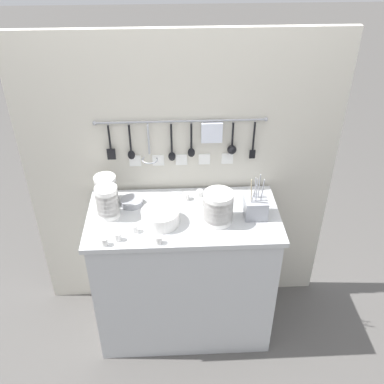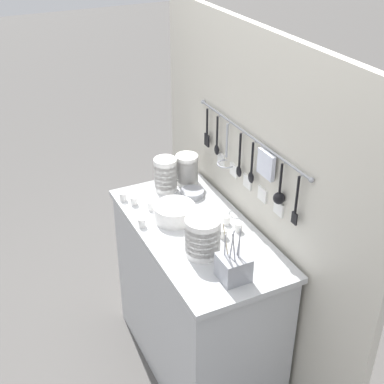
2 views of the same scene
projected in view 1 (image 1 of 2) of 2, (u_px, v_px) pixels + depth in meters
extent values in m
plane|color=#514F4C|center=(185.00, 322.00, 3.16)|extent=(20.00, 20.00, 0.00)
cube|color=#B7BABC|center=(183.00, 217.00, 2.63)|extent=(1.13, 0.56, 0.03)
cube|color=#B7BABC|center=(184.00, 275.00, 2.90)|extent=(1.08, 0.54, 0.92)
cube|color=beige|center=(182.00, 183.00, 2.87)|extent=(1.93, 0.04, 1.93)
cylinder|color=#93969E|center=(181.00, 121.00, 2.58)|extent=(0.99, 0.01, 0.01)
sphere|color=#93969E|center=(94.00, 123.00, 2.56)|extent=(0.02, 0.02, 0.02)
sphere|color=#93969E|center=(266.00, 119.00, 2.60)|extent=(0.02, 0.02, 0.02)
cylinder|color=black|center=(109.00, 138.00, 2.61)|extent=(0.01, 0.01, 0.16)
cube|color=black|center=(111.00, 154.00, 2.67)|extent=(0.05, 0.01, 0.07)
cylinder|color=#93969E|center=(108.00, 124.00, 2.57)|extent=(0.01, 0.01, 0.02)
cylinder|color=black|center=(130.00, 139.00, 2.62)|extent=(0.01, 0.01, 0.17)
ellipsoid|color=black|center=(131.00, 155.00, 2.68)|extent=(0.04, 0.02, 0.06)
cylinder|color=#93969E|center=(129.00, 123.00, 2.57)|extent=(0.01, 0.01, 0.02)
cylinder|color=#93969E|center=(149.00, 140.00, 2.63)|extent=(0.01, 0.01, 0.19)
torus|color=#93969E|center=(150.00, 160.00, 2.70)|extent=(0.10, 0.10, 0.01)
cylinder|color=#93969E|center=(148.00, 123.00, 2.58)|extent=(0.01, 0.01, 0.02)
cylinder|color=black|center=(171.00, 139.00, 2.63)|extent=(0.01, 0.01, 0.19)
ellipsoid|color=black|center=(172.00, 156.00, 2.70)|extent=(0.04, 0.02, 0.06)
cylinder|color=#93969E|center=(171.00, 122.00, 2.58)|extent=(0.01, 0.01, 0.02)
cylinder|color=black|center=(191.00, 137.00, 2.63)|extent=(0.01, 0.01, 0.16)
ellipsoid|color=black|center=(191.00, 153.00, 2.69)|extent=(0.04, 0.02, 0.06)
cylinder|color=#93969E|center=(191.00, 122.00, 2.59)|extent=(0.01, 0.01, 0.02)
cube|color=silver|center=(212.00, 133.00, 2.62)|extent=(0.12, 0.02, 0.13)
cylinder|color=#93969E|center=(212.00, 122.00, 2.59)|extent=(0.01, 0.01, 0.02)
cylinder|color=black|center=(233.00, 135.00, 2.64)|extent=(0.01, 0.01, 0.16)
sphere|color=black|center=(232.00, 150.00, 2.69)|extent=(0.06, 0.06, 0.06)
cylinder|color=#93969E|center=(233.00, 121.00, 2.60)|extent=(0.01, 0.01, 0.02)
cylinder|color=black|center=(254.00, 137.00, 2.65)|extent=(0.01, 0.01, 0.19)
cube|color=black|center=(252.00, 154.00, 2.72)|extent=(0.04, 0.01, 0.06)
cylinder|color=#93969E|center=(255.00, 121.00, 2.60)|extent=(0.01, 0.01, 0.02)
cube|color=white|center=(135.00, 161.00, 2.73)|extent=(0.07, 0.01, 0.07)
cube|color=white|center=(158.00, 160.00, 2.73)|extent=(0.07, 0.01, 0.07)
cube|color=white|center=(181.00, 160.00, 2.74)|extent=(0.07, 0.01, 0.07)
cube|color=white|center=(204.00, 159.00, 2.74)|extent=(0.07, 0.01, 0.07)
cube|color=white|center=(227.00, 158.00, 2.75)|extent=(0.07, 0.01, 0.07)
cylinder|color=white|center=(107.00, 198.00, 2.72)|extent=(0.13, 0.13, 0.04)
cylinder|color=white|center=(107.00, 195.00, 2.71)|extent=(0.13, 0.13, 0.04)
cylinder|color=white|center=(106.00, 192.00, 2.69)|extent=(0.13, 0.13, 0.04)
cylinder|color=white|center=(106.00, 189.00, 2.68)|extent=(0.13, 0.13, 0.04)
cylinder|color=white|center=(106.00, 186.00, 2.67)|extent=(0.13, 0.13, 0.04)
cylinder|color=white|center=(105.00, 183.00, 2.66)|extent=(0.13, 0.13, 0.04)
cylinder|color=white|center=(105.00, 180.00, 2.64)|extent=(0.13, 0.13, 0.04)
cylinder|color=white|center=(109.00, 212.00, 2.60)|extent=(0.13, 0.13, 0.05)
cylinder|color=white|center=(108.00, 208.00, 2.58)|extent=(0.13, 0.13, 0.05)
cylinder|color=white|center=(108.00, 204.00, 2.57)|extent=(0.13, 0.13, 0.05)
cylinder|color=white|center=(107.00, 200.00, 2.55)|extent=(0.13, 0.13, 0.05)
cylinder|color=white|center=(106.00, 196.00, 2.53)|extent=(0.13, 0.13, 0.05)
cylinder|color=white|center=(106.00, 192.00, 2.52)|extent=(0.13, 0.13, 0.05)
cylinder|color=white|center=(218.00, 217.00, 2.56)|extent=(0.17, 0.17, 0.05)
cylinder|color=white|center=(218.00, 213.00, 2.54)|extent=(0.17, 0.17, 0.05)
cylinder|color=white|center=(218.00, 209.00, 2.53)|extent=(0.17, 0.17, 0.05)
cylinder|color=white|center=(218.00, 205.00, 2.51)|extent=(0.17, 0.17, 0.05)
cylinder|color=white|center=(218.00, 201.00, 2.49)|extent=(0.17, 0.17, 0.05)
cylinder|color=white|center=(219.00, 197.00, 2.48)|extent=(0.17, 0.17, 0.05)
cylinder|color=white|center=(161.00, 222.00, 2.56)|extent=(0.22, 0.22, 0.01)
cylinder|color=white|center=(161.00, 221.00, 2.55)|extent=(0.22, 0.22, 0.01)
cylinder|color=white|center=(161.00, 219.00, 2.55)|extent=(0.22, 0.22, 0.01)
cylinder|color=white|center=(160.00, 218.00, 2.54)|extent=(0.22, 0.22, 0.01)
cylinder|color=white|center=(160.00, 217.00, 2.54)|extent=(0.22, 0.22, 0.01)
cylinder|color=white|center=(160.00, 215.00, 2.53)|extent=(0.22, 0.22, 0.01)
cylinder|color=white|center=(160.00, 214.00, 2.53)|extent=(0.22, 0.22, 0.01)
cylinder|color=white|center=(160.00, 213.00, 2.52)|extent=(0.22, 0.22, 0.01)
cylinder|color=white|center=(160.00, 211.00, 2.52)|extent=(0.22, 0.22, 0.01)
cylinder|color=#93969E|center=(132.00, 202.00, 2.70)|extent=(0.13, 0.13, 0.04)
cube|color=#93969E|center=(255.00, 207.00, 2.58)|extent=(0.13, 0.13, 0.12)
cylinder|color=#93969E|center=(256.00, 195.00, 2.51)|extent=(0.01, 0.03, 0.20)
cylinder|color=#93969E|center=(253.00, 198.00, 2.50)|extent=(0.03, 0.02, 0.18)
cylinder|color=#C6B793|center=(251.00, 194.00, 2.50)|extent=(0.02, 0.03, 0.21)
cylinder|color=#93969E|center=(255.00, 192.00, 2.55)|extent=(0.01, 0.02, 0.18)
cylinder|color=#93969E|center=(262.00, 194.00, 2.51)|extent=(0.01, 0.03, 0.21)
cylinder|color=#93969E|center=(259.00, 190.00, 2.53)|extent=(0.01, 0.01, 0.21)
cylinder|color=white|center=(158.00, 240.00, 2.40)|extent=(0.04, 0.04, 0.05)
cylinder|color=white|center=(200.00, 194.00, 2.76)|extent=(0.04, 0.04, 0.05)
cylinder|color=white|center=(203.00, 202.00, 2.68)|extent=(0.04, 0.04, 0.05)
cylinder|color=white|center=(135.00, 228.00, 2.48)|extent=(0.04, 0.04, 0.05)
cylinder|color=white|center=(104.00, 242.00, 2.39)|extent=(0.04, 0.04, 0.05)
cylinder|color=white|center=(117.00, 237.00, 2.42)|extent=(0.04, 0.04, 0.05)
cylinder|color=white|center=(186.00, 196.00, 2.74)|extent=(0.04, 0.04, 0.05)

